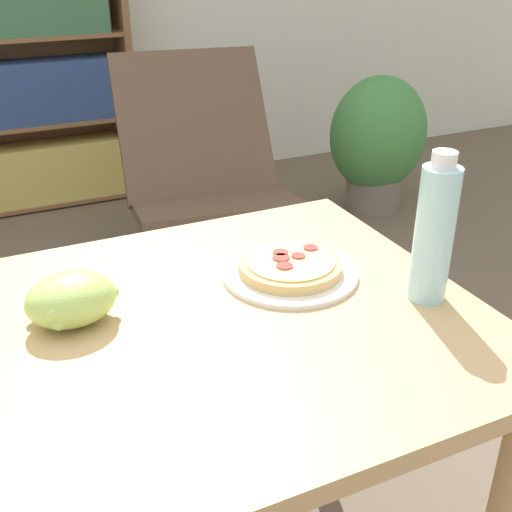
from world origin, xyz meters
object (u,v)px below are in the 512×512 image
bookshelf (46,87)px  potted_plant_floor (378,141)px  pizza_on_plate (290,268)px  drink_bottle (434,233)px  grape_bunch (71,300)px  lounge_chair_far (206,211)px

bookshelf → potted_plant_floor: 1.70m
pizza_on_plate → drink_bottle: 0.28m
pizza_on_plate → grape_bunch: grape_bunch is taller
drink_bottle → lounge_chair_far: size_ratio=0.31×
pizza_on_plate → drink_bottle: (0.18, -0.18, 0.11)m
bookshelf → grape_bunch: bearing=-97.3°
potted_plant_floor → pizza_on_plate: bearing=-129.8°
grape_bunch → lounge_chair_far: size_ratio=0.18×
drink_bottle → potted_plant_floor: size_ratio=0.39×
drink_bottle → bookshelf: bearing=96.0°
bookshelf → drink_bottle: bearing=-84.0°
lounge_chair_far → potted_plant_floor: size_ratio=1.27×
pizza_on_plate → bookshelf: bookshelf is taller
grape_bunch → lounge_chair_far: bearing=61.3°
lounge_chair_far → potted_plant_floor: bearing=24.7°
drink_bottle → lounge_chair_far: bearing=84.5°
drink_bottle → pizza_on_plate: bearing=136.1°
drink_bottle → potted_plant_floor: 2.25m
lounge_chair_far → bookshelf: (-0.42, 1.11, 0.33)m
pizza_on_plate → potted_plant_floor: bearing=50.2°
pizza_on_plate → drink_bottle: size_ratio=0.96×
pizza_on_plate → drink_bottle: drink_bottle is taller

